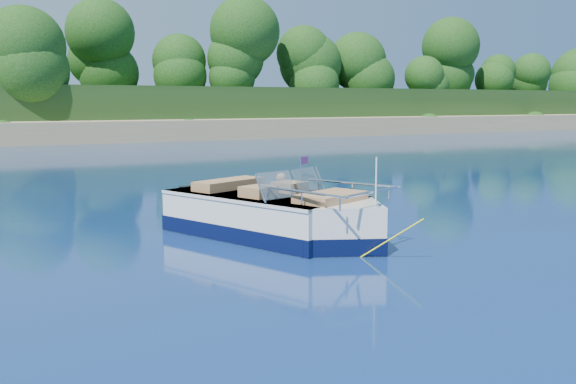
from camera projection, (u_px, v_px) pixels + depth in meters
name	position (u px, v px, depth m)	size (l,w,h in m)	color
ground	(434.00, 243.00, 12.88)	(160.00, 160.00, 0.00)	#0B214D
shoreline	(33.00, 119.00, 68.36)	(170.00, 59.00, 6.00)	#987D58
treeline	(68.00, 65.00, 47.90)	(150.00, 7.12, 8.19)	black
motorboat	(279.00, 219.00, 13.35)	(3.59, 5.83, 2.05)	white
tow_tube	(281.00, 212.00, 15.88)	(1.72, 1.72, 0.38)	#E3D100
boy	(278.00, 216.00, 15.84)	(0.54, 0.36, 1.49)	tan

